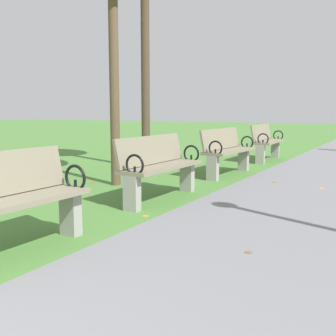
% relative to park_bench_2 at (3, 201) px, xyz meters
% --- Properties ---
extents(park_bench_2, '(0.51, 1.61, 0.90)m').
position_rel_park_bench_2_xyz_m(park_bench_2, '(0.00, 0.00, 0.00)').
color(park_bench_2, gray).
rests_on(park_bench_2, ground).
extents(park_bench_3, '(0.50, 1.61, 0.90)m').
position_rel_park_bench_2_xyz_m(park_bench_3, '(-0.00, 2.62, 0.00)').
color(park_bench_3, gray).
rests_on(park_bench_3, ground).
extents(park_bench_4, '(0.54, 1.62, 0.90)m').
position_rel_park_bench_2_xyz_m(park_bench_4, '(0.00, 5.20, 0.00)').
color(park_bench_4, gray).
rests_on(park_bench_4, ground).
extents(park_bench_5, '(0.52, 1.61, 0.90)m').
position_rel_park_bench_2_xyz_m(park_bench_5, '(0.00, 7.87, 0.00)').
color(park_bench_5, gray).
rests_on(park_bench_5, ground).
extents(scattered_leaves, '(5.31, 13.19, 0.02)m').
position_rel_park_bench_2_xyz_m(scattered_leaves, '(1.05, 4.39, -0.47)').
color(scattered_leaves, '#BC842D').
rests_on(scattered_leaves, ground).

